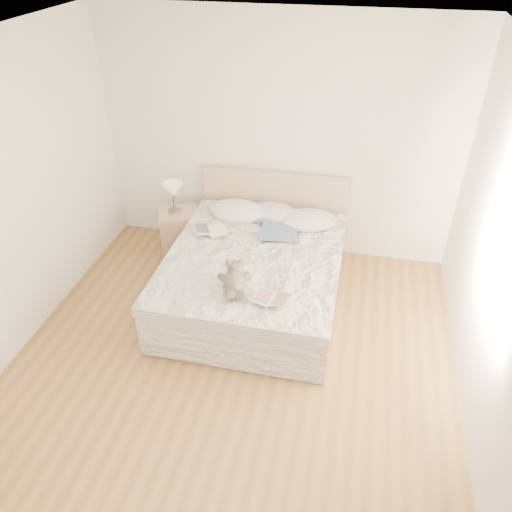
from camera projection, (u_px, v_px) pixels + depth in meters
name	position (u px, v px, depth m)	size (l,w,h in m)	color
floor	(227.00, 378.00, 4.43)	(4.00, 4.50, 0.00)	brown
ceiling	(211.00, 61.00, 2.90)	(4.00, 4.50, 0.00)	white
wall_back	(277.00, 140.00, 5.47)	(4.00, 0.02, 2.70)	white
wall_right	(511.00, 290.00, 3.31)	(0.02, 4.50, 2.70)	white
window	(505.00, 252.00, 3.49)	(0.02, 1.30, 1.10)	white
bed	(256.00, 273.00, 5.21)	(1.72, 2.14, 1.00)	tan
nightstand	(180.00, 232.00, 5.92)	(0.45, 0.40, 0.56)	tan
table_lamp	(173.00, 191.00, 5.62)	(0.25, 0.25, 0.36)	#4A453F
pillow_left	(237.00, 211.00, 5.62)	(0.65, 0.45, 0.19)	white
pillow_middle	(275.00, 212.00, 5.60)	(0.53, 0.37, 0.16)	white
pillow_right	(308.00, 220.00, 5.45)	(0.61, 0.43, 0.18)	white
blouse	(279.00, 227.00, 5.35)	(0.59, 0.63, 0.02)	#3B5672
photo_book	(210.00, 230.00, 5.30)	(0.36, 0.25, 0.03)	white
childrens_book	(272.00, 299.00, 4.36)	(0.32, 0.22, 0.02)	#F9E6C8
teddy_bear	(235.00, 288.00, 4.45)	(0.26, 0.37, 0.20)	#655D4F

